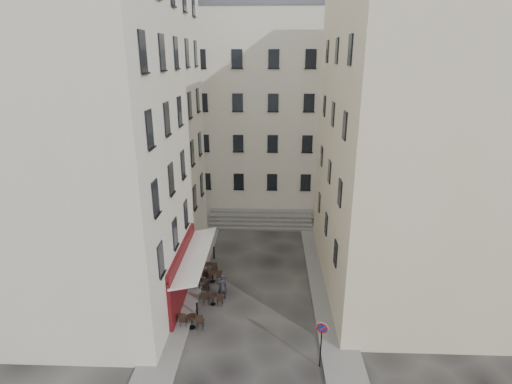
{
  "coord_description": "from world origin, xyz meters",
  "views": [
    {
      "loc": [
        0.85,
        -20.2,
        14.25
      ],
      "look_at": [
        -0.07,
        4.0,
        5.95
      ],
      "focal_mm": 28.0,
      "sensor_mm": 36.0,
      "label": 1
    }
  ],
  "objects_px": {
    "bistro_table_b": "(213,298)",
    "no_parking_sign": "(322,336)",
    "pedestrian": "(222,287)",
    "bistro_table_a": "(192,321)"
  },
  "relations": [
    {
      "from": "pedestrian",
      "to": "bistro_table_b",
      "type": "bearing_deg",
      "value": 12.3
    },
    {
      "from": "no_parking_sign",
      "to": "bistro_table_b",
      "type": "xyz_separation_m",
      "value": [
        -5.85,
        4.86,
        -1.34
      ]
    },
    {
      "from": "bistro_table_a",
      "to": "bistro_table_b",
      "type": "bearing_deg",
      "value": 68.89
    },
    {
      "from": "bistro_table_b",
      "to": "bistro_table_a",
      "type": "bearing_deg",
      "value": -111.11
    },
    {
      "from": "no_parking_sign",
      "to": "bistro_table_b",
      "type": "distance_m",
      "value": 7.72
    },
    {
      "from": "no_parking_sign",
      "to": "bistro_table_a",
      "type": "height_order",
      "value": "no_parking_sign"
    },
    {
      "from": "bistro_table_b",
      "to": "no_parking_sign",
      "type": "bearing_deg",
      "value": -39.68
    },
    {
      "from": "pedestrian",
      "to": "bistro_table_a",
      "type": "bearing_deg",
      "value": 25.95
    },
    {
      "from": "bistro_table_a",
      "to": "pedestrian",
      "type": "height_order",
      "value": "pedestrian"
    },
    {
      "from": "bistro_table_a",
      "to": "bistro_table_b",
      "type": "relative_size",
      "value": 1.11
    }
  ]
}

